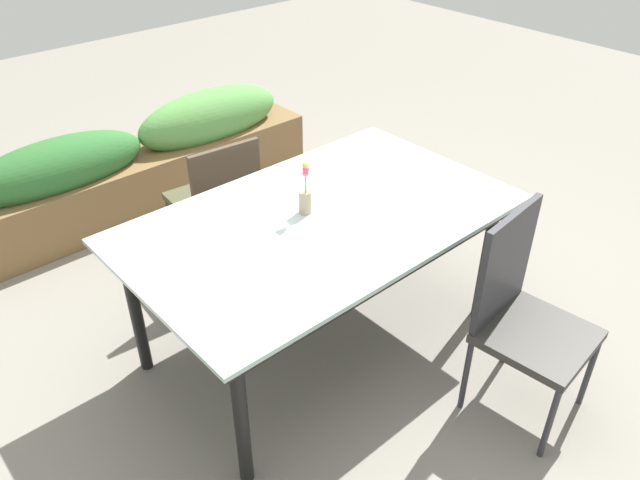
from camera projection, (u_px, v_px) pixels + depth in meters
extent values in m
plane|color=gray|center=(330.00, 339.00, 3.35)|extent=(12.00, 12.00, 0.00)
cube|color=#B2C6C1|center=(320.00, 218.00, 2.93)|extent=(1.84, 1.11, 0.02)
cube|color=black|center=(320.00, 222.00, 2.94)|extent=(1.80, 1.09, 0.02)
cylinder|color=black|center=(241.00, 418.00, 2.44)|extent=(0.06, 0.06, 0.75)
cylinder|color=black|center=(486.00, 260.00, 3.32)|extent=(0.06, 0.06, 0.75)
cylinder|color=black|center=(135.00, 310.00, 2.98)|extent=(0.06, 0.06, 0.75)
cylinder|color=black|center=(370.00, 198.00, 3.86)|extent=(0.06, 0.06, 0.75)
cube|color=#302F2B|center=(537.00, 336.00, 2.74)|extent=(0.49, 0.49, 0.04)
cube|color=#2D2D33|center=(505.00, 266.00, 2.70)|extent=(0.43, 0.07, 0.54)
cylinder|color=#2D2D33|center=(589.00, 370.00, 2.87)|extent=(0.03, 0.03, 0.43)
cylinder|color=#2D2D33|center=(550.00, 423.00, 2.63)|extent=(0.03, 0.03, 0.43)
cylinder|color=#2D2D33|center=(510.00, 330.00, 3.10)|extent=(0.03, 0.03, 0.43)
cylinder|color=#2D2D33|center=(466.00, 374.00, 2.85)|extent=(0.03, 0.03, 0.43)
cube|color=#49492E|center=(212.00, 200.00, 3.72)|extent=(0.49, 0.49, 0.04)
cube|color=#4C3D2D|center=(227.00, 181.00, 3.46)|extent=(0.43, 0.07, 0.42)
cylinder|color=#4C3D2D|center=(171.00, 227.00, 3.88)|extent=(0.03, 0.03, 0.43)
cylinder|color=#4C3D2D|center=(229.00, 207.00, 4.08)|extent=(0.03, 0.03, 0.43)
cylinder|color=#4C3D2D|center=(202.00, 258.00, 3.61)|extent=(0.03, 0.03, 0.43)
cylinder|color=#4C3D2D|center=(262.00, 235.00, 3.81)|extent=(0.03, 0.03, 0.43)
cylinder|color=tan|center=(305.00, 202.00, 2.92)|extent=(0.06, 0.06, 0.12)
cylinder|color=#569347|center=(306.00, 187.00, 2.86)|extent=(0.01, 0.01, 0.14)
sphere|color=pink|center=(305.00, 173.00, 2.82)|extent=(0.03, 0.03, 0.03)
cylinder|color=#569347|center=(306.00, 182.00, 2.86)|extent=(0.01, 0.01, 0.17)
sphere|color=#EFCC4C|center=(306.00, 165.00, 2.82)|extent=(0.03, 0.03, 0.03)
cylinder|color=#569347|center=(306.00, 185.00, 2.85)|extent=(0.01, 0.01, 0.16)
sphere|color=#DB4C56|center=(306.00, 169.00, 2.81)|extent=(0.03, 0.03, 0.03)
cube|color=brown|center=(146.00, 181.00, 4.40)|extent=(2.53, 0.43, 0.41)
ellipsoid|color=#2D662D|center=(57.00, 167.00, 3.92)|extent=(1.14, 0.39, 0.36)
ellipsoid|color=#569347|center=(210.00, 117.00, 4.53)|extent=(1.14, 0.39, 0.40)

